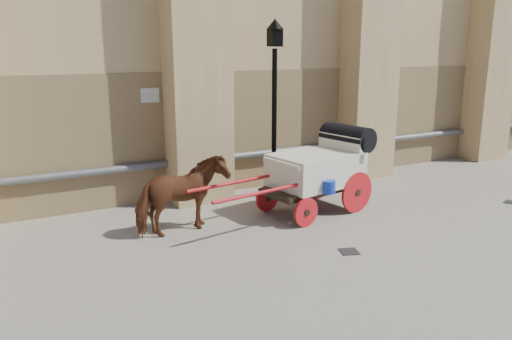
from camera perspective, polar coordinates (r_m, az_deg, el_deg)
ground at (r=9.49m, az=7.75°, el=-8.17°), size 90.00×90.00×0.00m
horse at (r=9.72m, az=-8.44°, el=-2.95°), size 1.88×1.06×1.51m
carriage at (r=11.06m, az=7.41°, el=0.41°), size 4.34×1.77×1.85m
street_lamp at (r=11.75m, az=2.10°, el=7.42°), size 0.39×0.39×4.18m
drain_grate_near at (r=9.12m, az=10.60°, el=-9.15°), size 0.41×0.41×0.01m
drain_grate_far at (r=13.17m, az=27.21°, el=-3.32°), size 0.41×0.41×0.01m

